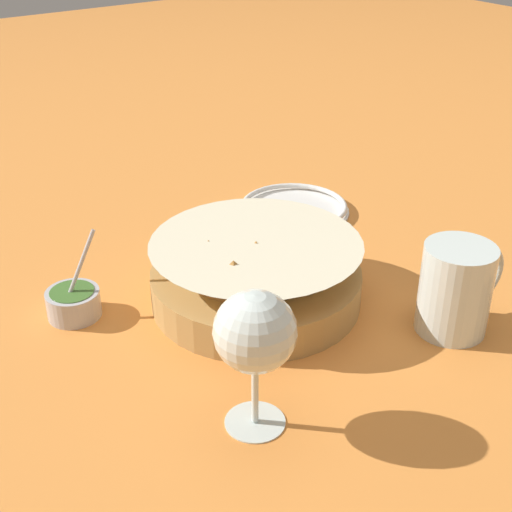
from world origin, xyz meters
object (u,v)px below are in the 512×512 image
at_px(food_basket, 254,275).
at_px(beer_mug, 456,292).
at_px(side_plate, 294,208).
at_px(wine_glass, 255,336).
at_px(sauce_cup, 73,302).

height_order(food_basket, beer_mug, beer_mug).
distance_m(beer_mug, side_plate, 0.37).
bearing_deg(side_plate, wine_glass, -132.48).
xyz_separation_m(food_basket, beer_mug, (0.16, -0.18, 0.01)).
distance_m(food_basket, beer_mug, 0.24).
bearing_deg(sauce_cup, food_basket, -26.81).
bearing_deg(food_basket, beer_mug, -49.75).
xyz_separation_m(sauce_cup, beer_mug, (0.35, -0.28, 0.03)).
bearing_deg(wine_glass, food_basket, 54.95).
bearing_deg(wine_glass, side_plate, 47.52).
distance_m(food_basket, sauce_cup, 0.22).
bearing_deg(food_basket, sauce_cup, 153.19).
height_order(food_basket, sauce_cup, sauce_cup).
bearing_deg(food_basket, side_plate, 41.29).
distance_m(food_basket, wine_glass, 0.23).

